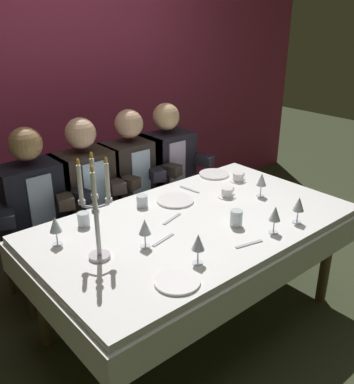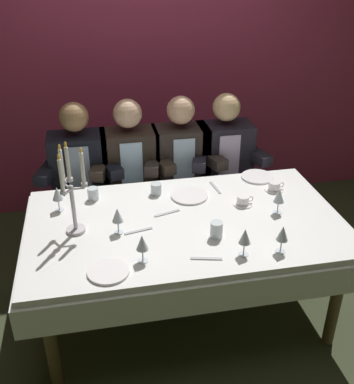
# 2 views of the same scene
# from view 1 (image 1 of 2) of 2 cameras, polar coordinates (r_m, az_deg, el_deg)

# --- Properties ---
(ground_plane) EXTENTS (12.00, 12.00, 0.00)m
(ground_plane) POSITION_cam_1_polar(r_m,az_deg,el_deg) (2.96, 2.18, -16.65)
(ground_plane) COLOR #333A23
(back_wall) EXTENTS (6.00, 0.12, 2.70)m
(back_wall) POSITION_cam_1_polar(r_m,az_deg,el_deg) (3.70, -15.65, 13.91)
(back_wall) COLOR #9C2F51
(back_wall) RESTS_ON ground_plane
(dining_table) EXTENTS (1.94, 1.14, 0.74)m
(dining_table) POSITION_cam_1_polar(r_m,az_deg,el_deg) (2.61, 2.39, -6.13)
(dining_table) COLOR white
(dining_table) RESTS_ON ground_plane
(candelabra) EXTENTS (0.15, 0.17, 0.56)m
(candelabra) POSITION_cam_1_polar(r_m,az_deg,el_deg) (2.10, -10.78, -2.86)
(candelabra) COLOR silver
(candelabra) RESTS_ON dining_table
(dinner_plate_0) EXTENTS (0.22, 0.22, 0.01)m
(dinner_plate_0) POSITION_cam_1_polar(r_m,az_deg,el_deg) (2.00, 0.03, -11.88)
(dinner_plate_0) COLOR white
(dinner_plate_0) RESTS_ON dining_table
(dinner_plate_1) EXTENTS (0.24, 0.24, 0.01)m
(dinner_plate_1) POSITION_cam_1_polar(r_m,az_deg,el_deg) (2.79, -0.23, -1.13)
(dinner_plate_1) COLOR white
(dinner_plate_1) RESTS_ON dining_table
(dinner_plate_2) EXTENTS (0.23, 0.23, 0.01)m
(dinner_plate_2) POSITION_cam_1_polar(r_m,az_deg,el_deg) (3.25, 4.99, 2.40)
(dinner_plate_2) COLOR white
(dinner_plate_2) RESTS_ON dining_table
(wine_glass_0) EXTENTS (0.07, 0.07, 0.16)m
(wine_glass_0) POSITION_cam_1_polar(r_m,az_deg,el_deg) (2.57, 15.99, -1.67)
(wine_glass_0) COLOR silver
(wine_glass_0) RESTS_ON dining_table
(wine_glass_1) EXTENTS (0.07, 0.07, 0.16)m
(wine_glass_1) POSITION_cam_1_polar(r_m,az_deg,el_deg) (2.33, -15.99, -4.29)
(wine_glass_1) COLOR silver
(wine_glass_1) RESTS_ON dining_table
(wine_glass_2) EXTENTS (0.07, 0.07, 0.16)m
(wine_glass_2) POSITION_cam_1_polar(r_m,az_deg,el_deg) (2.88, 11.25, 1.55)
(wine_glass_2) COLOR silver
(wine_glass_2) RESTS_ON dining_table
(wine_glass_3) EXTENTS (0.07, 0.07, 0.16)m
(wine_glass_3) POSITION_cam_1_polar(r_m,az_deg,el_deg) (2.23, -4.34, -4.77)
(wine_glass_3) COLOR silver
(wine_glass_3) RESTS_ON dining_table
(wine_glass_4) EXTENTS (0.07, 0.07, 0.16)m
(wine_glass_4) POSITION_cam_1_polar(r_m,az_deg,el_deg) (2.42, 12.99, -2.93)
(wine_glass_4) COLOR silver
(wine_glass_4) RESTS_ON dining_table
(wine_glass_5) EXTENTS (0.07, 0.07, 0.16)m
(wine_glass_5) POSITION_cam_1_polar(r_m,az_deg,el_deg) (2.09, 2.85, -6.79)
(wine_glass_5) COLOR silver
(wine_glass_5) RESTS_ON dining_table
(water_tumbler_0) EXTENTS (0.07, 0.07, 0.10)m
(water_tumbler_0) POSITION_cam_1_polar(r_m,az_deg,el_deg) (2.49, 7.95, -3.50)
(water_tumbler_0) COLOR silver
(water_tumbler_0) RESTS_ON dining_table
(water_tumbler_1) EXTENTS (0.07, 0.07, 0.08)m
(water_tumbler_1) POSITION_cam_1_polar(r_m,az_deg,el_deg) (2.53, -12.40, -3.59)
(water_tumbler_1) COLOR silver
(water_tumbler_1) RESTS_ON dining_table
(water_tumbler_2) EXTENTS (0.07, 0.07, 0.08)m
(water_tumbler_2) POSITION_cam_1_polar(r_m,az_deg,el_deg) (2.72, -4.69, -1.20)
(water_tumbler_2) COLOR silver
(water_tumbler_2) RESTS_ON dining_table
(coffee_cup_0) EXTENTS (0.13, 0.12, 0.06)m
(coffee_cup_0) POSITION_cam_1_polar(r_m,az_deg,el_deg) (3.15, 8.21, 1.92)
(coffee_cup_0) COLOR white
(coffee_cup_0) RESTS_ON dining_table
(coffee_cup_1) EXTENTS (0.13, 0.12, 0.06)m
(coffee_cup_1) POSITION_cam_1_polar(r_m,az_deg,el_deg) (2.87, 6.74, -0.14)
(coffee_cup_1) COLOR white
(coffee_cup_1) RESTS_ON dining_table
(fork_0) EXTENTS (0.17, 0.05, 0.01)m
(fork_0) POSITION_cam_1_polar(r_m,az_deg,el_deg) (2.34, -1.85, -6.43)
(fork_0) COLOR #B7B7BC
(fork_0) RESTS_ON dining_table
(spoon_1) EXTENTS (0.17, 0.06, 0.01)m
(spoon_1) POSITION_cam_1_polar(r_m,az_deg,el_deg) (2.56, -0.69, -3.62)
(spoon_1) COLOR #B7B7BC
(spoon_1) RESTS_ON dining_table
(spoon_2) EXTENTS (0.17, 0.06, 0.01)m
(spoon_2) POSITION_cam_1_polar(r_m,az_deg,el_deg) (2.33, 9.62, -6.88)
(spoon_2) COLOR #B7B7BC
(spoon_2) RESTS_ON dining_table
(spoon_3) EXTENTS (0.04, 0.17, 0.01)m
(spoon_3) POSITION_cam_1_polar(r_m,az_deg,el_deg) (2.97, 1.68, 0.35)
(spoon_3) COLOR #B7B7BC
(spoon_3) RESTS_ON dining_table
(seated_diner_0) EXTENTS (0.63, 0.48, 1.24)m
(seated_diner_0) POSITION_cam_1_polar(r_m,az_deg,el_deg) (2.95, -18.66, -1.31)
(seated_diner_0) COLOR brown
(seated_diner_0) RESTS_ON ground_plane
(seated_diner_1) EXTENTS (0.63, 0.48, 1.24)m
(seated_diner_1) POSITION_cam_1_polar(r_m,az_deg,el_deg) (3.09, -12.21, 0.56)
(seated_diner_1) COLOR brown
(seated_diner_1) RESTS_ON ground_plane
(seated_diner_2) EXTENTS (0.63, 0.48, 1.24)m
(seated_diner_2) POSITION_cam_1_polar(r_m,az_deg,el_deg) (3.27, -6.23, 2.29)
(seated_diner_2) COLOR brown
(seated_diner_2) RESTS_ON ground_plane
(seated_diner_3) EXTENTS (0.63, 0.48, 1.24)m
(seated_diner_3) POSITION_cam_1_polar(r_m,az_deg,el_deg) (3.47, -1.47, 3.65)
(seated_diner_3) COLOR brown
(seated_diner_3) RESTS_ON ground_plane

